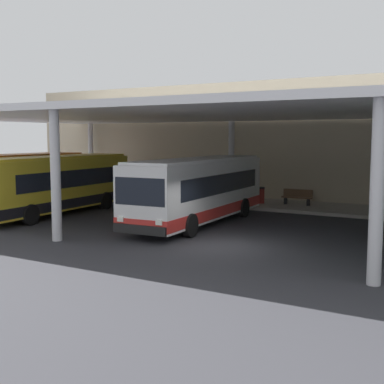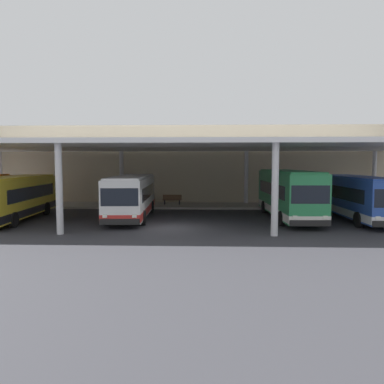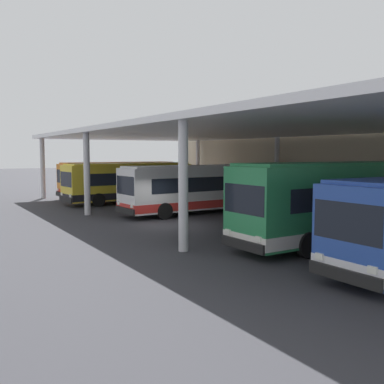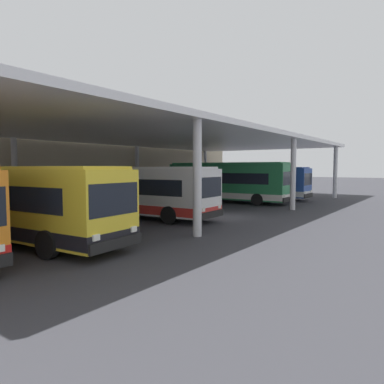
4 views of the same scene
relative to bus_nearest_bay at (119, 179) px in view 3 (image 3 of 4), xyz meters
The scene contains 10 objects.
ground_plane 16.19m from the bus_nearest_bay, 12.51° to the right, with size 200.00×200.00×0.00m, color #333338.
platform_kerb 17.83m from the bus_nearest_bay, 27.71° to the left, with size 42.00×4.50×0.18m, color #A39E93.
station_building_facade 19.62m from the bus_nearest_bay, 36.20° to the left, with size 48.00×1.60×7.90m, color #C1B293.
canopy_shelter 16.27m from the bus_nearest_bay, ahead, with size 40.00×17.00×5.55m.
bus_nearest_bay is the anchor object (origin of this frame).
bus_second_bay 4.35m from the bus_nearest_bay, 10.84° to the right, with size 3.33×10.69×3.17m.
bus_middle_bay 12.47m from the bus_nearest_bay, ahead, with size 3.13×10.65×3.17m.
bus_far_bay 24.08m from the bus_nearest_bay, ahead, with size 2.93×11.39×3.57m.
bench_waiting 16.97m from the bus_nearest_bay, 29.45° to the left, with size 1.80×0.45×0.92m.
trash_bin 14.90m from the bus_nearest_bay, 32.40° to the left, with size 0.52×0.52×0.98m.
Camera 3 is at (21.53, -11.35, 3.96)m, focal length 41.52 mm.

